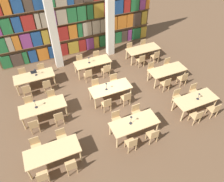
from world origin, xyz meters
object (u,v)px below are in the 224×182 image
reading_table_6 (34,77)px  chair_31 (97,57)px  reading_table_5 (167,71)px  chair_15 (52,97)px  chair_17 (96,86)px  chair_7 (137,112)px  desk_lamp_3 (106,85)px  chair_25 (23,75)px  reading_table_1 (134,124)px  chair_6 (153,135)px  reading_table_3 (43,107)px  chair_11 (194,91)px  chair_20 (166,84)px  chair_2 (71,166)px  chair_19 (114,81)px  chair_16 (107,104)px  chair_34 (155,56)px  pillar_left (51,21)px  laptop (34,72)px  chair_27 (42,70)px  chair_22 (183,78)px  chair_4 (131,143)px  chair_33 (130,49)px  desk_lamp_2 (35,102)px  chair_24 (27,91)px  chair_18 (126,98)px  pillar_center (110,11)px  reading_table_4 (111,89)px  chair_26 (47,85)px  desk_lamp_4 (35,71)px  chair_3 (62,137)px  chair_23 (168,64)px  chair_9 (177,96)px  desk_lamp_5 (89,59)px  reading_table_0 (52,152)px  reading_table_2 (196,100)px  chair_10 (214,110)px  chair_21 (152,69)px  chair_14 (59,117)px  chair_29 (80,61)px  chair_32 (141,60)px  chair_1 (36,146)px  chair_12 (34,125)px  chair_13 (29,104)px  chair_28 (88,75)px  desk_lamp_0 (131,118)px  chair_35 (144,45)px

reading_table_6 → chair_31: bearing=10.1°
reading_table_5 → chair_15: bearing=173.7°
chair_17 → reading_table_6: size_ratio=0.41×
chair_7 → desk_lamp_3: 2.04m
chair_25 → chair_31: size_ratio=1.00×
reading_table_1 → chair_6: bearing=-54.0°
chair_31 → reading_table_3: bearing=39.1°
chair_11 → chair_20: size_ratio=1.00×
chair_2 → chair_19: bearing=47.7°
chair_11 → chair_16: (-4.62, 0.98, 0.00)m
reading_table_5 → chair_34: 1.86m
pillar_left → laptop: pillar_left is taller
reading_table_6 → chair_2: bearing=-86.0°
chair_27 → chair_22: bearing=150.9°
chair_16 → chair_17: 1.48m
chair_4 → chair_33: same height
desk_lamp_2 → chair_22: size_ratio=0.56×
chair_2 → chair_22: 7.73m
chair_24 → chair_18: bearing=-29.8°
pillar_center → reading_table_4: pillar_center is taller
chair_26 → desk_lamp_4: bearing=117.1°
chair_2 → pillar_left: bearing=80.0°
chair_6 → chair_3: bearing=157.5°
pillar_left → chair_23: (5.97, -3.29, -2.52)m
desk_lamp_3 → chair_9: bearing=-27.3°
chair_31 → desk_lamp_5: size_ratio=2.18×
chair_2 → chair_6: (3.65, -0.03, 0.00)m
reading_table_0 → reading_table_2: bearing=0.5°
reading_table_0 → chair_10: chair_10 is taller
chair_20 → chair_33: (-0.13, 4.02, 0.00)m
reading_table_2 → chair_21: bearing=98.0°
chair_19 → chair_14: bearing=21.6°
reading_table_1 → chair_29: 5.93m
pillar_left → chair_31: pillar_left is taller
desk_lamp_4 → chair_32: bearing=-6.5°
chair_1 → chair_9: (7.19, 0.06, 0.00)m
chair_6 → chair_34: 6.23m
chair_12 → chair_13: size_ratio=1.00×
chair_13 → chair_31: same height
desk_lamp_2 → chair_18: bearing=-11.4°
reading_table_3 → chair_34: 7.69m
chair_10 → chair_28: 6.90m
desk_lamp_0 → desk_lamp_4: 6.08m
chair_28 → desk_lamp_4: bearing=164.3°
chair_13 → chair_7: bearing=150.3°
reading_table_3 → chair_19: (4.04, 0.64, -0.21)m
chair_6 → chair_31: 6.63m
chair_2 → chair_17: 4.74m
reading_table_5 → chair_10: bearing=-81.9°
chair_35 → chair_19: bearing=37.8°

